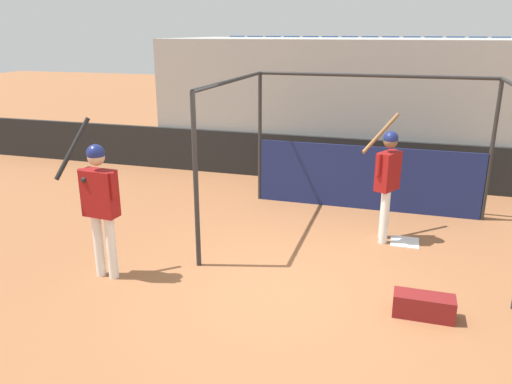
% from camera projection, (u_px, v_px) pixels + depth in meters
% --- Properties ---
extents(ground_plane, '(60.00, 60.00, 0.00)m').
position_uv_depth(ground_plane, '(278.00, 290.00, 6.52)').
color(ground_plane, '#935B38').
extents(outfield_wall, '(24.00, 0.12, 1.00)m').
position_uv_depth(outfield_wall, '(336.00, 160.00, 11.04)').
color(outfield_wall, black).
rests_on(outfield_wall, ground).
extents(bleacher_section, '(8.70, 4.00, 3.08)m').
position_uv_depth(bleacher_section, '(349.00, 101.00, 12.60)').
color(bleacher_section, '#9E9E99').
rests_on(bleacher_section, ground).
extents(batting_cage, '(4.21, 3.21, 2.51)m').
position_uv_depth(batting_cage, '(365.00, 161.00, 8.72)').
color(batting_cage, '#282828').
rests_on(batting_cage, ground).
extents(home_plate, '(0.44, 0.44, 0.02)m').
position_uv_depth(home_plate, '(405.00, 242.00, 7.98)').
color(home_plate, white).
rests_on(home_plate, ground).
extents(player_batter, '(0.63, 0.94, 1.97)m').
position_uv_depth(player_batter, '(387.00, 175.00, 7.75)').
color(player_batter, white).
rests_on(player_batter, ground).
extents(player_waiting, '(0.81, 0.52, 2.15)m').
position_uv_depth(player_waiting, '(99.00, 198.00, 6.54)').
color(player_waiting, white).
rests_on(player_waiting, ground).
extents(equipment_bag, '(0.70, 0.28, 0.28)m').
position_uv_depth(equipment_bag, '(424.00, 306.00, 5.87)').
color(equipment_bag, maroon).
rests_on(equipment_bag, ground).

